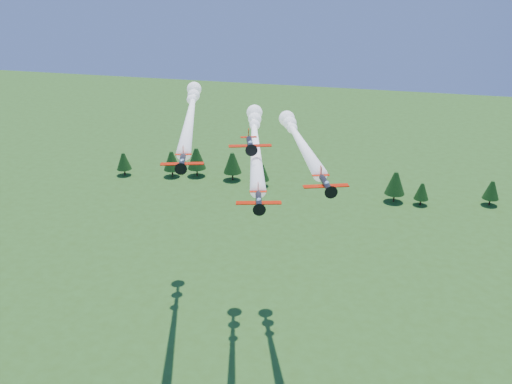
% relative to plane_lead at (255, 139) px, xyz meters
% --- Properties ---
extents(plane_lead, '(19.35, 55.46, 3.70)m').
position_rel_plane_lead_xyz_m(plane_lead, '(0.00, 0.00, 0.00)').
color(plane_lead, black).
rests_on(plane_lead, ground).
extents(plane_left, '(22.69, 58.45, 3.70)m').
position_rel_plane_lead_xyz_m(plane_left, '(-16.74, 8.34, 2.57)').
color(plane_left, black).
rests_on(plane_left, ground).
extents(plane_right, '(20.69, 45.48, 3.70)m').
position_rel_plane_lead_xyz_m(plane_right, '(7.69, 6.02, -0.86)').
color(plane_right, black).
rests_on(plane_right, ground).
extents(plane_slot, '(7.62, 8.50, 2.69)m').
position_rel_plane_lead_xyz_m(plane_slot, '(2.78, -14.15, 3.52)').
color(plane_slot, black).
rests_on(plane_slot, ground).
extents(treeline, '(177.74, 21.27, 11.53)m').
position_rel_plane_lead_xyz_m(treeline, '(-1.56, 90.30, -41.09)').
color(treeline, '#382314').
rests_on(treeline, ground).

